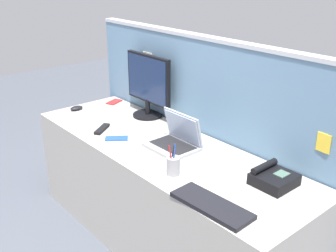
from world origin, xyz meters
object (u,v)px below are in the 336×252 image
at_px(cell_phone_silver_slab, 235,164).
at_px(cell_phone_blue_case, 117,138).
at_px(desktop_monitor, 148,84).
at_px(cell_phone_red_case, 114,102).
at_px(keyboard_main, 212,205).
at_px(computer_mouse_right_hand, 76,108).
at_px(desk_phone, 273,178).
at_px(pen_cup, 173,165).
at_px(tv_remote, 102,129).
at_px(laptop, 176,139).

distance_m(cell_phone_silver_slab, cell_phone_blue_case, 0.79).
distance_m(desktop_monitor, cell_phone_red_case, 0.48).
distance_m(keyboard_main, computer_mouse_right_hand, 1.60).
xyz_separation_m(desktop_monitor, desk_phone, (1.20, -0.13, -0.21)).
distance_m(pen_cup, cell_phone_red_case, 1.28).
distance_m(computer_mouse_right_hand, cell_phone_blue_case, 0.66).
distance_m(desktop_monitor, cell_phone_blue_case, 0.52).
bearing_deg(desktop_monitor, desk_phone, -6.08).
distance_m(computer_mouse_right_hand, cell_phone_silver_slab, 1.40).
distance_m(desk_phone, cell_phone_blue_case, 1.04).
distance_m(keyboard_main, tv_remote, 1.13).
distance_m(cell_phone_silver_slab, cell_phone_red_case, 1.35).
relative_size(desktop_monitor, pen_cup, 2.50).
height_order(keyboard_main, cell_phone_silver_slab, keyboard_main).
distance_m(pen_cup, tv_remote, 0.77).
height_order(desktop_monitor, cell_phone_red_case, desktop_monitor).
bearing_deg(cell_phone_blue_case, pen_cup, 34.80).
xyz_separation_m(desktop_monitor, cell_phone_blue_case, (0.20, -0.42, -0.24)).
height_order(desk_phone, tv_remote, desk_phone).
bearing_deg(desktop_monitor, cell_phone_blue_case, -64.05).
xyz_separation_m(laptop, cell_phone_red_case, (-0.96, 0.18, -0.05)).
xyz_separation_m(pen_cup, cell_phone_silver_slab, (0.14, 0.33, -0.05)).
relative_size(desktop_monitor, cell_phone_silver_slab, 2.97).
height_order(keyboard_main, cell_phone_red_case, keyboard_main).
height_order(keyboard_main, tv_remote, keyboard_main).
xyz_separation_m(keyboard_main, pen_cup, (-0.35, 0.07, 0.04)).
xyz_separation_m(cell_phone_silver_slab, cell_phone_blue_case, (-0.73, -0.31, 0.00)).
relative_size(computer_mouse_right_hand, cell_phone_blue_case, 0.69).
distance_m(laptop, cell_phone_blue_case, 0.40).
distance_m(desktop_monitor, pen_cup, 0.93).
distance_m(laptop, desk_phone, 0.66).
xyz_separation_m(laptop, desk_phone, (0.66, 0.08, -0.02)).
bearing_deg(cell_phone_red_case, keyboard_main, -38.65).
bearing_deg(keyboard_main, laptop, 149.97).
bearing_deg(desk_phone, desktop_monitor, 173.92).
height_order(laptop, tv_remote, laptop).
relative_size(desk_phone, cell_phone_red_case, 1.50).
xyz_separation_m(desktop_monitor, computer_mouse_right_hand, (-0.45, -0.35, -0.23)).
xyz_separation_m(computer_mouse_right_hand, tv_remote, (0.47, -0.07, -0.01)).
relative_size(computer_mouse_right_hand, cell_phone_silver_slab, 0.66).
relative_size(pen_cup, cell_phone_blue_case, 1.26).
height_order(desktop_monitor, cell_phone_blue_case, desktop_monitor).
bearing_deg(pen_cup, desk_phone, 37.78).
relative_size(laptop, desk_phone, 1.51).
bearing_deg(desktop_monitor, cell_phone_red_case, -176.32).
bearing_deg(cell_phone_silver_slab, desk_phone, 25.25).
distance_m(laptop, keyboard_main, 0.68).
xyz_separation_m(keyboard_main, computer_mouse_right_hand, (-1.59, 0.17, 0.01)).
relative_size(laptop, keyboard_main, 0.75).
relative_size(keyboard_main, pen_cup, 2.23).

